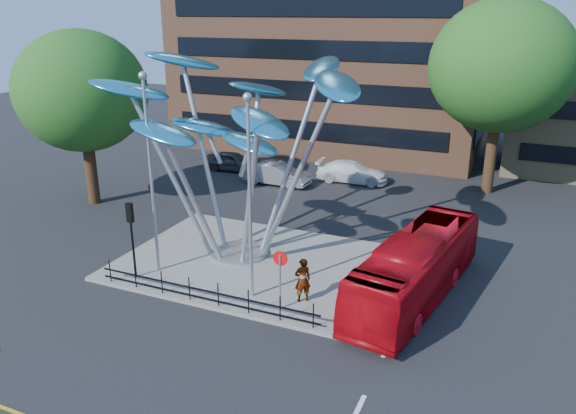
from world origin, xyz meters
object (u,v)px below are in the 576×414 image
at_px(traffic_light_island, 131,225).
at_px(red_bus, 416,268).
at_px(street_lamp_left, 150,158).
at_px(parked_car_mid, 277,174).
at_px(parked_car_right, 352,172).
at_px(street_lamp_right, 249,181).
at_px(leaf_sculpture, 235,114).
at_px(tree_right, 502,66).
at_px(pedestrian, 303,280).
at_px(no_entry_sign_island, 280,270).
at_px(parked_car_left, 232,161).
at_px(tree_left, 82,92).

relative_size(traffic_light_island, red_bus, 0.35).
height_order(street_lamp_left, parked_car_mid, street_lamp_left).
distance_m(traffic_light_island, parked_car_right, 18.73).
bearing_deg(traffic_light_island, street_lamp_right, 5.19).
distance_m(traffic_light_island, red_bus, 12.11).
relative_size(leaf_sculpture, parked_car_mid, 2.78).
xyz_separation_m(street_lamp_left, parked_car_right, (3.74, 17.15, -4.64)).
xyz_separation_m(tree_right, pedestrian, (-5.44, -18.57, -6.95)).
height_order(no_entry_sign_island, parked_car_left, no_entry_sign_island).
relative_size(pedestrian, parked_car_right, 0.38).
distance_m(tree_left, traffic_light_island, 12.44).
relative_size(street_lamp_left, parked_car_mid, 1.92).
xyz_separation_m(traffic_light_island, parked_car_mid, (-0.26, 15.50, -1.86)).
height_order(street_lamp_left, traffic_light_island, street_lamp_left).
xyz_separation_m(tree_right, traffic_light_island, (-13.00, -19.50, -5.42)).
bearing_deg(leaf_sculpture, parked_car_mid, 105.76).
xyz_separation_m(street_lamp_right, parked_car_right, (-1.26, 17.65, -4.38)).
relative_size(no_entry_sign_island, parked_car_mid, 0.53).
height_order(street_lamp_right, no_entry_sign_island, street_lamp_right).
bearing_deg(pedestrian, tree_right, -146.86).
bearing_deg(red_bus, tree_right, 94.17).
bearing_deg(parked_car_left, parked_car_right, -89.00).
bearing_deg(street_lamp_left, parked_car_left, 107.81).
height_order(leaf_sculpture, parked_car_left, leaf_sculpture).
relative_size(street_lamp_right, traffic_light_island, 2.42).
relative_size(street_lamp_left, pedestrian, 4.71).
distance_m(tree_right, no_entry_sign_island, 21.31).
relative_size(leaf_sculpture, red_bus, 1.29).
relative_size(tree_right, traffic_light_island, 3.54).
distance_m(no_entry_sign_island, parked_car_right, 18.37).
distance_m(tree_right, parked_car_left, 19.33).
bearing_deg(parked_car_right, tree_left, 124.95).
height_order(street_lamp_right, parked_car_left, street_lamp_right).
bearing_deg(leaf_sculpture, tree_left, 164.45).
distance_m(pedestrian, parked_car_right, 17.54).
bearing_deg(traffic_light_island, tree_left, 140.19).
xyz_separation_m(tree_right, parked_car_right, (-8.76, -1.35, -7.33)).
bearing_deg(tree_right, parked_car_mid, -163.22).
height_order(leaf_sculpture, parked_car_mid, leaf_sculpture).
bearing_deg(parked_car_right, street_lamp_right, -179.76).
xyz_separation_m(pedestrian, parked_car_left, (-12.33, 16.45, -0.38)).
bearing_deg(parked_car_mid, street_lamp_left, -176.38).
relative_size(tree_right, leaf_sculpture, 0.95).
xyz_separation_m(street_lamp_left, pedestrian, (7.06, -0.07, -4.27)).
xyz_separation_m(street_lamp_left, street_lamp_right, (5.00, -0.50, -0.26)).
bearing_deg(no_entry_sign_island, red_bus, 35.12).
relative_size(street_lamp_left, red_bus, 0.89).
bearing_deg(tree_right, street_lamp_right, -111.54).
relative_size(pedestrian, parked_car_left, 0.45).
bearing_deg(traffic_light_island, parked_car_right, 76.86).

